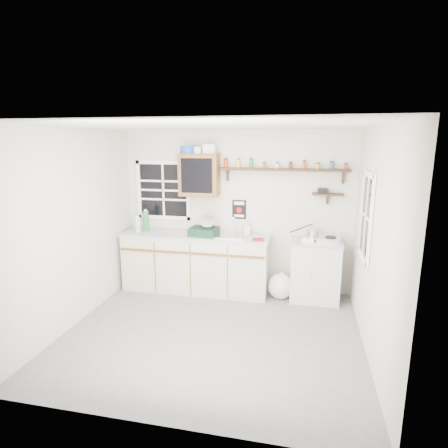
# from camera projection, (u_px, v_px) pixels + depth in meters

# --- Properties ---
(room) EXTENTS (3.64, 3.24, 2.54)m
(room) POSITION_uv_depth(u_px,v_px,m) (212.00, 236.00, 4.38)
(room) COLOR #5B5B5D
(room) RESTS_ON ground
(main_cabinet) EXTENTS (2.31, 0.63, 0.92)m
(main_cabinet) POSITION_uv_depth(u_px,v_px,m) (196.00, 262.00, 5.91)
(main_cabinet) COLOR #BFB59E
(main_cabinet) RESTS_ON floor
(right_cabinet) EXTENTS (0.73, 0.57, 0.91)m
(right_cabinet) POSITION_uv_depth(u_px,v_px,m) (315.00, 270.00, 5.56)
(right_cabinet) COLOR beige
(right_cabinet) RESTS_ON floor
(sink) EXTENTS (0.52, 0.44, 0.29)m
(sink) POSITION_uv_depth(u_px,v_px,m) (229.00, 235.00, 5.71)
(sink) COLOR silver
(sink) RESTS_ON main_cabinet
(upper_cabinet) EXTENTS (0.60, 0.32, 0.65)m
(upper_cabinet) POSITION_uv_depth(u_px,v_px,m) (199.00, 175.00, 5.75)
(upper_cabinet) COLOR brown
(upper_cabinet) RESTS_ON wall_back
(upper_cabinet_clutter) EXTENTS (0.55, 0.24, 0.14)m
(upper_cabinet_clutter) POSITION_uv_depth(u_px,v_px,m) (196.00, 149.00, 5.67)
(upper_cabinet_clutter) COLOR #1A45AB
(upper_cabinet_clutter) RESTS_ON upper_cabinet
(spice_shelf) EXTENTS (1.91, 0.18, 0.35)m
(spice_shelf) POSITION_uv_depth(u_px,v_px,m) (282.00, 169.00, 5.53)
(spice_shelf) COLOR black
(spice_shelf) RESTS_ON wall_back
(secondary_shelf) EXTENTS (0.45, 0.16, 0.24)m
(secondary_shelf) POSITION_uv_depth(u_px,v_px,m) (326.00, 194.00, 5.49)
(secondary_shelf) COLOR black
(secondary_shelf) RESTS_ON wall_back
(warning_sign) EXTENTS (0.22, 0.02, 0.30)m
(warning_sign) POSITION_uv_depth(u_px,v_px,m) (239.00, 209.00, 5.88)
(warning_sign) COLOR black
(warning_sign) RESTS_ON wall_back
(window_back) EXTENTS (0.93, 0.03, 0.98)m
(window_back) POSITION_uv_depth(u_px,v_px,m) (163.00, 190.00, 6.07)
(window_back) COLOR black
(window_back) RESTS_ON wall_back
(window_right) EXTENTS (0.03, 0.78, 1.08)m
(window_right) POSITION_uv_depth(u_px,v_px,m) (366.00, 216.00, 4.50)
(window_right) COLOR black
(window_right) RESTS_ON wall_back
(water_bottles) EXTENTS (0.20, 0.16, 0.35)m
(water_bottles) POSITION_uv_depth(u_px,v_px,m) (142.00, 222.00, 5.97)
(water_bottles) COLOR #A8BAC4
(water_bottles) RESTS_ON main_cabinet
(dish_rack) EXTENTS (0.45, 0.36, 0.31)m
(dish_rack) POSITION_uv_depth(u_px,v_px,m) (205.00, 229.00, 5.69)
(dish_rack) COLOR black
(dish_rack) RESTS_ON main_cabinet
(soap_bottle) EXTENTS (0.13, 0.13, 0.21)m
(soap_bottle) POSITION_uv_depth(u_px,v_px,m) (247.00, 228.00, 5.77)
(soap_bottle) COLOR silver
(soap_bottle) RESTS_ON main_cabinet
(rag) EXTENTS (0.18, 0.16, 0.02)m
(rag) POSITION_uv_depth(u_px,v_px,m) (258.00, 240.00, 5.44)
(rag) COLOR maroon
(rag) RESTS_ON main_cabinet
(hotplate) EXTENTS (0.55, 0.35, 0.08)m
(hotplate) POSITION_uv_depth(u_px,v_px,m) (321.00, 239.00, 5.42)
(hotplate) COLOR silver
(hotplate) RESTS_ON right_cabinet
(saucepan) EXTENTS (0.42, 0.19, 0.18)m
(saucepan) POSITION_uv_depth(u_px,v_px,m) (312.00, 233.00, 5.44)
(saucepan) COLOR silver
(saucepan) RESTS_ON hotplate
(trash_bag) EXTENTS (0.40, 0.36, 0.46)m
(trash_bag) POSITION_uv_depth(u_px,v_px,m) (281.00, 286.00, 5.64)
(trash_bag) COLOR silver
(trash_bag) RESTS_ON floor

